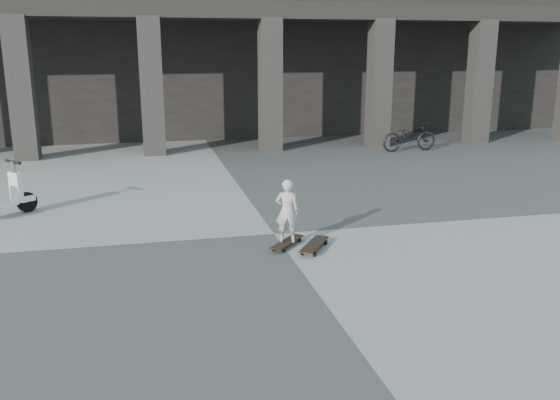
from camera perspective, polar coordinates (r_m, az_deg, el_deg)
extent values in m
plane|color=#464644|center=(10.25, -0.58, -3.27)|extent=(90.00, 90.00, 0.00)
cube|color=black|center=(23.63, -8.25, 14.02)|extent=(28.00, 6.00, 6.00)
cube|color=black|center=(19.28, -7.15, 17.55)|extent=(28.00, 2.80, 0.50)
cube|color=#2D2A26|center=(18.35, -23.65, 9.76)|extent=(0.65, 0.65, 4.00)
cube|color=#2D2A26|center=(18.07, -12.28, 10.57)|extent=(0.65, 0.65, 4.00)
cube|color=#2D2A26|center=(18.48, -0.95, 10.97)|extent=(0.65, 0.65, 4.00)
cube|color=#2D2A26|center=(19.55, 9.53, 10.97)|extent=(0.65, 0.65, 4.00)
cube|color=#2D2A26|center=(21.18, 18.65, 10.68)|extent=(0.65, 0.65, 4.00)
cube|color=black|center=(9.60, 0.68, -4.05)|extent=(0.70, 0.77, 0.02)
cube|color=#B2B2B7|center=(9.86, 1.46, -3.76)|extent=(0.16, 0.15, 0.03)
cube|color=#B2B2B7|center=(9.36, -0.14, -4.77)|extent=(0.16, 0.15, 0.03)
cylinder|color=black|center=(9.90, 1.00, -3.74)|extent=(0.06, 0.06, 0.06)
cylinder|color=black|center=(9.83, 1.92, -3.88)|extent=(0.06, 0.06, 0.06)
cylinder|color=black|center=(9.40, -0.62, -4.73)|extent=(0.06, 0.06, 0.06)
cylinder|color=black|center=(9.32, 0.34, -4.90)|extent=(0.06, 0.06, 0.06)
cube|color=black|center=(9.45, 3.33, -4.26)|extent=(0.68, 0.86, 0.02)
cube|color=#B2B2B7|center=(9.74, 3.88, -3.95)|extent=(0.20, 0.16, 0.03)
cube|color=#B2B2B7|center=(9.18, 2.74, -5.10)|extent=(0.20, 0.16, 0.03)
cylinder|color=black|center=(9.77, 3.31, -3.95)|extent=(0.07, 0.08, 0.08)
cylinder|color=black|center=(9.72, 4.44, -4.08)|extent=(0.07, 0.08, 0.08)
cylinder|color=black|center=(9.22, 2.15, -5.10)|extent=(0.07, 0.08, 0.08)
cylinder|color=black|center=(9.16, 3.34, -5.24)|extent=(0.07, 0.08, 0.08)
imported|color=beige|center=(9.44, 0.69, -1.05)|extent=(0.43, 0.34, 1.03)
cylinder|color=black|center=(12.58, -23.16, -0.19)|extent=(0.36, 0.33, 0.39)
cube|color=white|center=(12.32, -25.28, -0.42)|extent=(0.61, 0.57, 0.07)
cube|color=white|center=(12.41, -24.08, 1.16)|extent=(0.29, 0.32, 0.57)
cube|color=white|center=(12.56, -23.19, 0.16)|extent=(0.31, 0.29, 0.12)
cylinder|color=#B2B2B7|center=(12.34, -24.25, 2.79)|extent=(0.12, 0.12, 0.29)
cylinder|color=black|center=(12.32, -24.31, 3.37)|extent=(0.36, 0.41, 0.06)
sphere|color=white|center=(12.39, -23.96, 2.31)|extent=(0.12, 0.12, 0.12)
imported|color=black|center=(18.84, 12.33, 6.01)|extent=(1.79, 0.69, 0.93)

